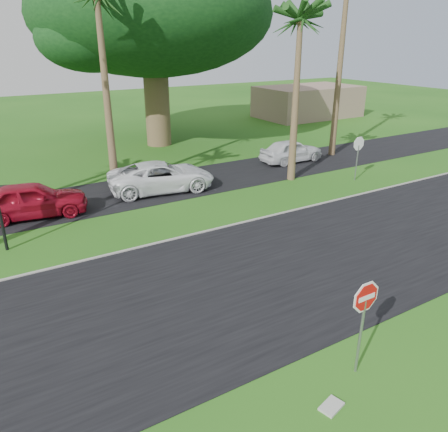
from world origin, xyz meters
TOP-DOWN VIEW (x-y plane):
  - ground at (0.00, 0.00)m, footprint 120.00×120.00m
  - road at (0.00, 2.00)m, footprint 120.00×8.00m
  - parking_strip at (0.00, 12.50)m, footprint 120.00×5.00m
  - curb at (0.00, 6.05)m, footprint 120.00×0.12m
  - stop_sign_near at (0.50, -3.00)m, footprint 1.05×0.07m
  - stop_sign_far at (12.00, 8.00)m, footprint 1.05×0.07m
  - palm_right_near at (9.00, 10.00)m, footprint 5.00×5.00m
  - canopy_tree at (6.00, 22.00)m, footprint 16.50×16.50m
  - building_far at (24.00, 26.00)m, footprint 10.00×6.00m
  - car_red at (-4.53, 11.50)m, footprint 4.92×2.60m
  - car_dark at (-5.32, 12.34)m, footprint 4.71×2.38m
  - car_minivan at (1.87, 11.89)m, footprint 5.82×3.36m
  - car_pickup at (11.36, 12.94)m, footprint 4.27×1.73m
  - utility_slab at (-0.80, -3.54)m, footprint 0.62×0.48m

SIDE VIEW (x-z plane):
  - ground at x=0.00m, z-range 0.00..0.00m
  - road at x=0.00m, z-range 0.00..0.02m
  - parking_strip at x=0.00m, z-range 0.00..0.02m
  - curb at x=0.00m, z-range 0.00..0.06m
  - utility_slab at x=-0.80m, z-range 0.00..0.06m
  - car_dark at x=-5.32m, z-range 0.00..1.31m
  - car_pickup at x=11.36m, z-range 0.00..1.45m
  - car_minivan at x=1.87m, z-range 0.00..1.53m
  - car_red at x=-4.53m, z-range 0.00..1.59m
  - building_far at x=24.00m, z-range 0.00..3.00m
  - stop_sign_near at x=0.50m, z-range 0.46..3.09m
  - stop_sign_far at x=12.00m, z-range 0.46..3.09m
  - palm_right_near at x=9.00m, z-range 3.44..12.94m
  - canopy_tree at x=6.00m, z-range 2.39..15.51m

